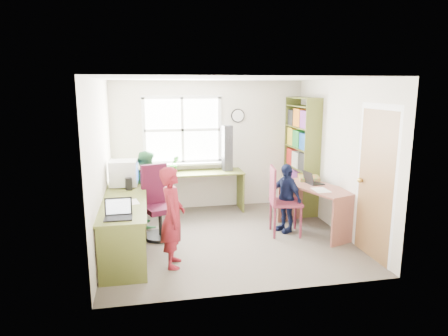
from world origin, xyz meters
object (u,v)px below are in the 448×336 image
laptop_left (118,213)px  person_navy (286,198)px  potted_plant (174,164)px  bookshelf (301,157)px  right_desk (316,199)px  wooden_chair (281,198)px  person_red (173,217)px  cd_tower (227,148)px  person_green (148,188)px  crt_monitor (124,173)px  laptop_right (312,181)px  swivel_chair (158,206)px  l_desk (139,221)px

laptop_left → person_navy: bearing=23.0°
laptop_left → potted_plant: potted_plant is taller
bookshelf → right_desk: bearing=-99.5°
wooden_chair → person_red: person_red is taller
cd_tower → potted_plant: (-0.98, 0.01, -0.27)m
laptop_left → person_green: (0.36, 1.80, -0.17)m
cd_tower → person_red: 2.59m
crt_monitor → potted_plant: crt_monitor is taller
laptop_left → potted_plant: bearing=70.3°
bookshelf → crt_monitor: (-3.18, -0.58, -0.05)m
bookshelf → wooden_chair: 1.48m
wooden_chair → person_green: bearing=166.7°
wooden_chair → person_navy: 0.17m
wooden_chair → person_navy: person_navy is taller
bookshelf → person_navy: bearing=-122.3°
bookshelf → person_red: (-2.53, -1.99, -0.35)m
right_desk → bookshelf: bookshelf is taller
laptop_left → person_red: (0.66, 0.16, -0.15)m
laptop_right → person_green: bearing=69.8°
swivel_chair → person_green: (-0.14, 0.56, 0.15)m
person_red → person_green: size_ratio=1.04×
potted_plant → person_green: 0.84m
bookshelf → cd_tower: (-1.35, 0.26, 0.17)m
crt_monitor → cd_tower: size_ratio=0.52×
person_red → person_navy: 2.07m
right_desk → cd_tower: 1.94m
swivel_chair → crt_monitor: bearing=127.4°
l_desk → laptop_right: size_ratio=8.95×
person_green → wooden_chair: bearing=-120.9°
laptop_right → person_navy: bearing=93.6°
person_green → person_navy: (2.15, -0.72, -0.08)m
swivel_chair → wooden_chair: bearing=-28.0°
potted_plant → laptop_right: bearing=-30.5°
crt_monitor → potted_plant: size_ratio=1.41×
l_desk → person_green: size_ratio=2.34×
cd_tower → laptop_right: bearing=-58.1°
potted_plant → person_navy: person_navy is taller
wooden_chair → laptop_left: 2.58m
bookshelf → laptop_right: (-0.21, -0.98, -0.21)m
laptop_right → cd_tower: cd_tower is taller
laptop_right → person_navy: person_navy is taller
swivel_chair → person_green: size_ratio=0.89×
right_desk → potted_plant: (-2.13, 1.44, 0.37)m
right_desk → person_navy: person_navy is taller
cd_tower → person_navy: cd_tower is taller
l_desk → crt_monitor: (-0.22, 0.89, 0.50)m
right_desk → l_desk: bearing=167.0°
l_desk → potted_plant: bearing=70.2°
l_desk → person_red: 0.70m
right_desk → bookshelf: 1.27m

